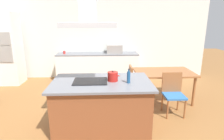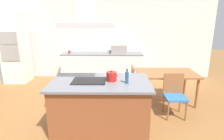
% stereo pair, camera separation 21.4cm
% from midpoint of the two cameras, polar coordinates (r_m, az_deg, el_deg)
% --- Properties ---
extents(ground, '(16.00, 16.00, 0.00)m').
position_cam_midpoint_polar(ground, '(5.09, -4.20, -7.68)').
color(ground, '#936033').
extents(wall_back, '(7.20, 0.10, 2.70)m').
position_cam_midpoint_polar(wall_back, '(6.47, -4.08, 9.63)').
color(wall_back, silver).
rests_on(wall_back, ground).
extents(kitchen_island, '(1.79, 1.07, 0.90)m').
position_cam_midpoint_polar(kitchen_island, '(3.53, -4.92, -10.37)').
color(kitchen_island, brown).
rests_on(kitchen_island, ground).
extents(cooktop, '(0.60, 0.44, 0.01)m').
position_cam_midpoint_polar(cooktop, '(3.38, -8.49, -3.42)').
color(cooktop, black).
rests_on(cooktop, kitchen_island).
extents(tea_kettle, '(0.24, 0.19, 0.19)m').
position_cam_midpoint_polar(tea_kettle, '(3.36, -1.57, -1.98)').
color(tea_kettle, '#B21E19').
rests_on(tea_kettle, kitchen_island).
extents(olive_oil_bottle, '(0.06, 0.06, 0.26)m').
position_cam_midpoint_polar(olive_oil_bottle, '(3.24, 3.23, -2.19)').
color(olive_oil_bottle, navy).
rests_on(olive_oil_bottle, kitchen_island).
extents(back_counter, '(2.65, 0.62, 0.90)m').
position_cam_midpoint_polar(back_counter, '(6.26, -5.34, 1.04)').
color(back_counter, white).
rests_on(back_counter, ground).
extents(countertop_microwave, '(0.50, 0.38, 0.28)m').
position_cam_midpoint_polar(countertop_microwave, '(6.14, -0.25, 6.45)').
color(countertop_microwave, '#9E9993').
rests_on(countertop_microwave, back_counter).
extents(coffee_mug_red, '(0.08, 0.08, 0.09)m').
position_cam_midpoint_polar(coffee_mug_red, '(6.29, -15.37, 5.24)').
color(coffee_mug_red, red).
rests_on(coffee_mug_red, back_counter).
extents(wall_oven_stack, '(0.70, 0.66, 2.20)m').
position_cam_midpoint_polar(wall_oven_stack, '(6.64, -30.19, 5.59)').
color(wall_oven_stack, white).
rests_on(wall_oven_stack, ground).
extents(dining_table, '(1.40, 0.90, 0.75)m').
position_cam_midpoint_polar(dining_table, '(4.71, 14.28, -1.42)').
color(dining_table, '#995B33').
rests_on(dining_table, ground).
extents(chair_at_left_end, '(0.42, 0.42, 0.89)m').
position_cam_midpoint_polar(chair_at_left_end, '(4.57, 3.09, -3.52)').
color(chair_at_left_end, '#2D6BB7').
rests_on(chair_at_left_end, ground).
extents(chair_facing_island, '(0.42, 0.42, 0.89)m').
position_cam_midpoint_polar(chair_facing_island, '(4.16, 16.75, -6.13)').
color(chair_facing_island, '#2D6BB7').
rests_on(chair_facing_island, ground).
extents(range_hood, '(0.90, 0.55, 0.78)m').
position_cam_midpoint_polar(range_hood, '(3.21, -9.35, 17.28)').
color(range_hood, '#ADADB2').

